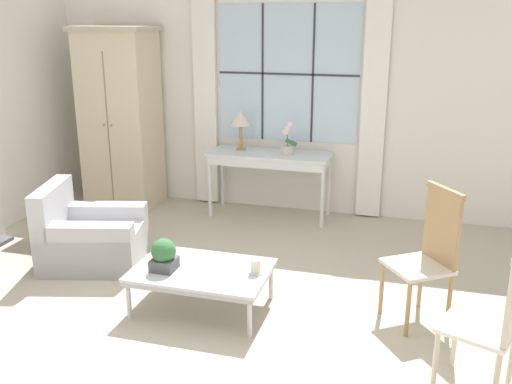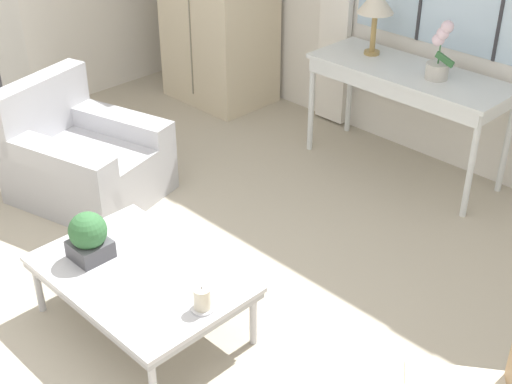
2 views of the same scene
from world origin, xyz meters
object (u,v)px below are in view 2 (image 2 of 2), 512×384
coffee_table (140,278)px  console_table (409,81)px  armchair_upholstered (84,162)px  pillar_candle (202,300)px  potted_orchid (440,56)px  potted_plant_small (89,236)px  table_lamp (376,3)px

coffee_table → console_table: bearing=91.3°
armchair_upholstered → pillar_candle: size_ratio=8.12×
potted_orchid → potted_plant_small: bearing=-100.1°
armchair_upholstered → coffee_table: 1.53m
table_lamp → armchair_upholstered: size_ratio=0.44×
table_lamp → potted_plant_small: (0.15, -2.62, -0.68)m
coffee_table → potted_plant_small: bearing=-160.6°
table_lamp → pillar_candle: bearing=-70.0°
console_table → pillar_candle: bearing=-78.0°
potted_orchid → pillar_candle: bearing=-83.0°
console_table → pillar_candle: (0.52, -2.42, -0.29)m
potted_orchid → armchair_upholstered: bearing=-130.1°
table_lamp → armchair_upholstered: 2.37m
pillar_candle → coffee_table: bearing=-175.3°
potted_orchid → armchair_upholstered: potted_orchid is taller
coffee_table → armchair_upholstered: bearing=158.0°
potted_orchid → pillar_candle: (0.30, -2.41, -0.53)m
potted_plant_small → coffee_table: bearing=19.4°
potted_plant_small → potted_orchid: bearing=79.9°
console_table → coffee_table: console_table is taller
potted_orchid → coffee_table: (-0.16, -2.45, -0.63)m
potted_orchid → armchair_upholstered: (-1.58, -1.88, -0.70)m
table_lamp → pillar_candle: (0.90, -2.48, -0.75)m
table_lamp → potted_plant_small: size_ratio=1.80×
console_table → table_lamp: bearing=170.7°
potted_plant_small → armchair_upholstered: bearing=149.0°
console_table → pillar_candle: 2.49m
coffee_table → pillar_candle: pillar_candle is taller
coffee_table → pillar_candle: (0.46, 0.04, 0.10)m
armchair_upholstered → pillar_candle: 1.96m
pillar_candle → console_table: bearing=102.0°
armchair_upholstered → potted_plant_small: (1.13, -0.68, 0.24)m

